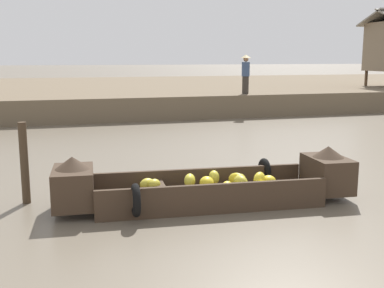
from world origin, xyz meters
name	(u,v)px	position (x,y,z in m)	size (l,w,h in m)	color
ground_plane	(112,156)	(0.00, 10.00, 0.00)	(300.00, 300.00, 0.00)	#665B4C
riverbank_strip	(78,93)	(0.00, 26.15, 0.48)	(160.00, 20.00, 0.95)	brown
banana_boat	(208,186)	(1.12, 5.43, 0.33)	(5.17, 1.66, 0.93)	#3D2D21
vendor_person	(246,72)	(6.56, 16.95, 1.88)	(0.44, 0.44, 1.66)	#332D28
mooring_post	(24,163)	(-1.90, 6.37, 0.71)	(0.14, 0.14, 1.42)	#423323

